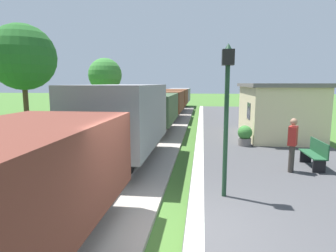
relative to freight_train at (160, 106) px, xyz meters
name	(u,v)px	position (x,y,z in m)	size (l,w,h in m)	color
ground_plane	(174,241)	(2.40, -14.50, -1.45)	(160.00, 160.00, 0.00)	#3D6628
platform_edge_stripe	(195,230)	(2.80, -14.50, -1.20)	(0.36, 60.00, 0.01)	silver
track_ballast	(57,230)	(0.00, -14.50, -1.39)	(3.80, 60.00, 0.12)	#9E9389
rail_near	(91,227)	(0.72, -14.50, -1.26)	(0.07, 60.00, 0.14)	slate
rail_far	(24,222)	(-0.72, -14.50, -1.26)	(0.07, 60.00, 0.14)	slate
freight_train	(160,106)	(0.00, 0.00, 0.00)	(2.50, 39.20, 2.72)	brown
station_hut	(277,110)	(6.80, -4.04, 0.20)	(3.50, 5.80, 2.78)	beige
bench_near_hut	(315,153)	(6.65, -9.85, -0.73)	(0.42, 1.50, 0.91)	#1E4C2D
person_waiting	(292,143)	(5.73, -10.44, -0.27)	(0.38, 0.45, 1.71)	#38332D
potted_planter	(245,135)	(4.82, -6.68, -0.73)	(0.64, 0.64, 0.92)	slate
lamp_post_near	(227,93)	(3.47, -12.72, 1.35)	(0.28, 0.28, 3.70)	#193823
tree_trackside_far	(23,57)	(-7.04, -4.48, 2.99)	(3.63, 3.63, 6.28)	#4C3823
tree_field_left	(105,75)	(-5.32, 4.10, 2.26)	(2.80, 2.80, 5.14)	#4C3823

